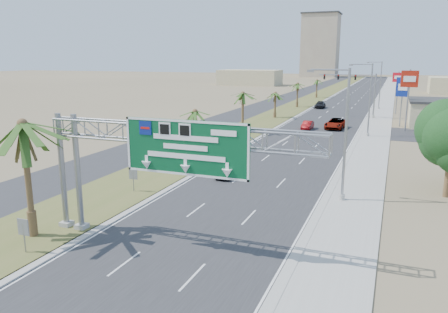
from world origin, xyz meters
The scene contains 26 objects.
road centered at (0.00, 110.00, 0.01)m, with size 12.00×300.00×0.02m, color #28282B.
sidewalk_right centered at (8.50, 110.00, 0.05)m, with size 4.00×300.00×0.10m, color #9E9B93.
median_grass centered at (-10.00, 110.00, 0.06)m, with size 7.00×300.00×0.12m, color #565E29.
opposing_road centered at (-17.00, 110.00, 0.01)m, with size 8.00×300.00×0.02m, color #28282B.
sign_gantry centered at (-1.06, 9.93, 6.06)m, with size 16.75×1.24×7.50m.
palm_near centered at (-9.20, 8.00, 6.93)m, with size 5.70×5.70×8.35m.
palm_row_b centered at (-9.50, 32.00, 4.90)m, with size 3.99×3.99×5.95m.
palm_row_c centered at (-9.50, 48.00, 5.66)m, with size 3.99×3.99×6.75m.
palm_row_d centered at (-9.50, 66.00, 4.42)m, with size 3.99×3.99×5.45m.
palm_row_e centered at (-9.50, 85.00, 5.09)m, with size 3.99×3.99×6.15m.
palm_row_f centered at (-9.50, 110.00, 4.71)m, with size 3.99×3.99×5.75m.
streetlight_near centered at (7.30, 22.00, 4.69)m, with size 3.27×0.44×10.00m.
streetlight_mid centered at (7.30, 52.00, 4.69)m, with size 3.27×0.44×10.00m.
streetlight_far centered at (7.30, 88.00, 4.69)m, with size 3.27×0.44×10.00m.
signal_mast centered at (5.17, 71.97, 4.85)m, with size 10.28×0.71×8.00m.
median_signback_a centered at (-7.80, 6.00, 1.45)m, with size 0.75×0.08×2.08m.
median_signback_b centered at (-8.50, 18.00, 1.45)m, with size 0.75×0.08×2.08m.
tower_distant centered at (-32.00, 250.00, 17.50)m, with size 20.00×16.00×35.00m, color tan.
building_distant_left centered at (-45.00, 160.00, 3.00)m, with size 24.00×14.00×6.00m, color tan.
car_left_lane centered at (-3.06, 25.33, 0.66)m, with size 1.56×3.88×1.32m, color black.
car_mid_lane centered at (-1.50, 55.31, 0.64)m, with size 1.35×3.88×1.28m, color maroon.
car_right_lane centered at (2.47, 57.38, 0.80)m, with size 2.66×5.77×1.60m, color gray.
car_far centered at (-4.45, 85.18, 0.70)m, with size 1.96×4.83×1.40m, color black.
pole_sign_red_near centered at (12.42, 59.13, 7.18)m, with size 2.41×0.43×9.11m.
pole_sign_blue centered at (11.66, 63.56, 5.92)m, with size 2.01×0.78×7.95m.
pole_sign_red_far centered at (10.96, 80.70, 6.43)m, with size 2.22×0.60×8.16m.
Camera 1 is at (10.71, -10.95, 10.68)m, focal length 35.00 mm.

